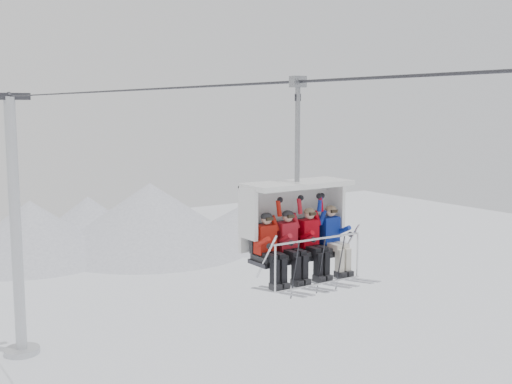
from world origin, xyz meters
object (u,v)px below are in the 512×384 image
lift_tower_right (17,245)px  chairlift_carrier (293,217)px  skier_center_right (312,240)px  skier_center_left (290,244)px  skier_far_left (269,247)px  skier_far_right (333,237)px

lift_tower_right → chairlift_carrier: 23.84m
chairlift_carrier → skier_center_right: size_ratio=2.36×
skier_center_left → skier_far_left: bearing=180.0°
skier_center_left → skier_far_right: size_ratio=1.00×
chairlift_carrier → skier_center_left: chairlift_carrier is taller
skier_center_right → skier_far_right: 0.55m
lift_tower_right → skier_far_right: lift_tower_right is taller
skier_center_right → skier_center_left: bearing=180.0°
chairlift_carrier → skier_center_right: chairlift_carrier is taller
skier_far_left → skier_center_left: same height
skier_center_right → skier_far_left: bearing=180.0°
lift_tower_right → skier_far_left: lift_tower_right is taller
chairlift_carrier → skier_far_right: bearing=-21.0°
lift_tower_right → skier_far_right: size_ratio=7.99×
skier_far_left → skier_center_right: size_ratio=1.00×
skier_far_left → skier_far_right: same height
skier_center_left → skier_far_right: same height
lift_tower_right → skier_center_right: 24.05m
skier_far_left → skier_center_left: (0.50, 0.00, 0.00)m
skier_far_left → skier_center_right: (1.04, 0.00, 0.00)m
skier_far_left → skier_far_right: (1.60, 0.00, 0.00)m
lift_tower_right → skier_center_right: (0.24, -23.65, 4.40)m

